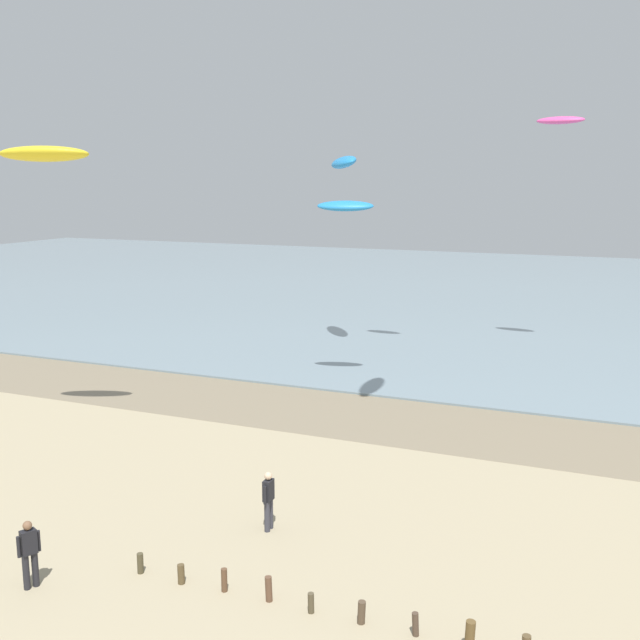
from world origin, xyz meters
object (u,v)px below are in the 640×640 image
Objects in this scene: person_nearest_camera at (29,552)px; kite_aloft_1 at (345,206)px; kite_aloft_0 at (560,120)px; kite_aloft_5 at (344,162)px; person_mid_beach at (269,499)px; kite_aloft_8 at (44,154)px.

person_nearest_camera is 0.66× the size of kite_aloft_1.
kite_aloft_0 is 0.72× the size of kite_aloft_5.
person_nearest_camera is at bearing -31.06° from kite_aloft_5.
kite_aloft_1 is at bearing 102.93° from person_mid_beach.
person_mid_beach is (3.91, 4.97, 0.00)m from person_nearest_camera.
kite_aloft_8 reaches higher than person_mid_beach.
person_mid_beach is 0.67× the size of kite_aloft_0.
kite_aloft_0 is (4.68, 25.94, 11.93)m from person_mid_beach.
person_nearest_camera is at bearing 106.83° from kite_aloft_8.
kite_aloft_5 is at bearing 105.91° from person_mid_beach.
person_nearest_camera and person_mid_beach have the same top height.
kite_aloft_1 is at bearing -148.80° from kite_aloft_8.
kite_aloft_1 is 0.78× the size of kite_aloft_8.
person_mid_beach is at bearing 137.32° from kite_aloft_8.
kite_aloft_0 is 0.77× the size of kite_aloft_8.
kite_aloft_8 is at bearing 38.13° from kite_aloft_1.
person_mid_beach is 24.75m from kite_aloft_5.
person_nearest_camera is 15.39m from kite_aloft_8.
kite_aloft_8 is (-7.36, 9.40, 9.71)m from person_nearest_camera.
kite_aloft_5 reaches higher than person_nearest_camera.
person_mid_beach is at bearing -20.11° from kite_aloft_5.
kite_aloft_5 is at bearing 94.97° from person_nearest_camera.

